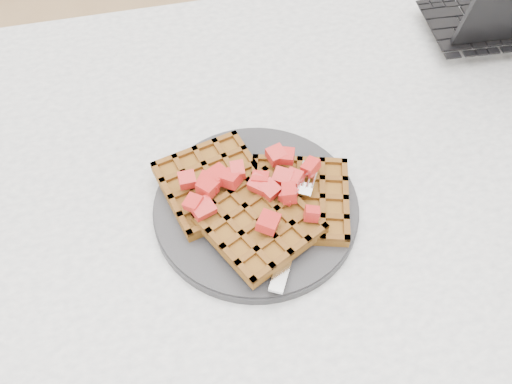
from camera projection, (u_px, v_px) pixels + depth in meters
ground at (296, 370)px, 1.34m from camera, size 4.00×4.00×0.00m
table at (321, 225)px, 0.82m from camera, size 1.20×0.80×0.75m
plate at (256, 207)px, 0.69m from camera, size 0.25×0.25×0.02m
waffles at (257, 201)px, 0.67m from camera, size 0.24×0.22×0.03m
strawberry_pile at (256, 185)px, 0.65m from camera, size 0.15×0.15×0.02m
fork at (296, 220)px, 0.66m from camera, size 0.11×0.17×0.02m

